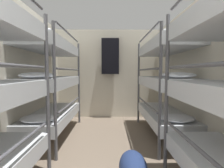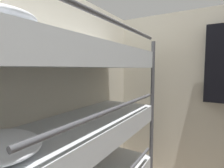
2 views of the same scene
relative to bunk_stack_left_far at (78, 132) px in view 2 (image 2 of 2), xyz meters
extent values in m
cube|color=beige|center=(1.01, 1.48, 0.12)|extent=(2.80, 0.06, 2.29)
cylinder|color=#4C4C51|center=(0.31, 0.94, -0.10)|extent=(0.04, 0.04, 1.85)
cube|color=silver|center=(-0.01, 0.05, -0.01)|extent=(0.64, 1.82, 0.18)
cylinder|color=#4C4C51|center=(0.31, 0.05, 0.22)|extent=(0.03, 1.55, 0.03)
cube|color=silver|center=(-0.01, 0.05, 0.62)|extent=(0.64, 1.82, 0.18)
cylinder|color=#4C4C51|center=(0.31, 0.05, 0.85)|extent=(0.03, 1.55, 0.03)
camera|label=1|loc=(1.05, -3.14, 0.17)|focal=28.00mm
camera|label=2|loc=(0.95, -1.05, 0.52)|focal=28.00mm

